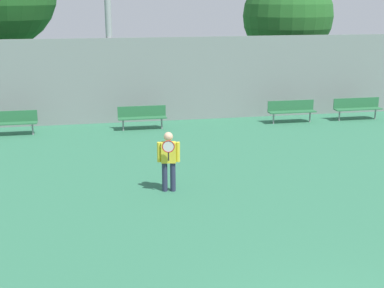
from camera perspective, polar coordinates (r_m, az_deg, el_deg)
tennis_player at (r=13.56m, az=-2.51°, el=-1.48°), size 0.57×0.44×1.56m
bench_courtside_near at (r=20.23m, az=-18.74°, el=2.40°), size 1.83×0.40×0.87m
bench_courtside_far at (r=20.11m, az=-5.34°, el=3.09°), size 1.81×0.40×0.87m
bench_adjacent_court at (r=21.47m, az=10.56°, el=3.69°), size 1.90×0.40×0.87m
bench_by_gate at (r=22.63m, az=17.20°, el=3.86°), size 1.96×0.40×0.87m
back_fence at (r=21.40m, az=-1.24°, el=6.93°), size 26.36×0.06×3.31m
tree_green_tall at (r=25.97m, az=10.18°, el=13.28°), size 4.18×4.18×6.04m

